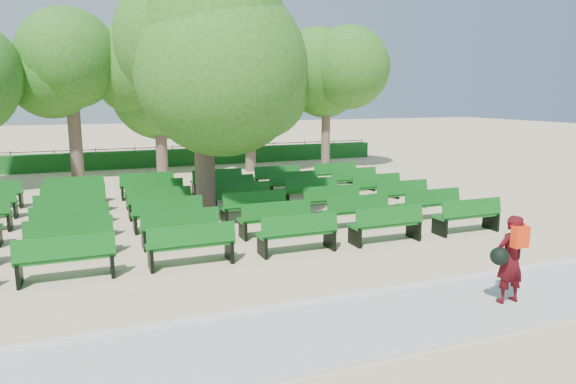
% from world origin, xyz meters
% --- Properties ---
extents(ground, '(120.00, 120.00, 0.00)m').
position_xyz_m(ground, '(0.00, 0.00, 0.00)').
color(ground, '#CBAF86').
extents(paving, '(30.00, 2.20, 0.06)m').
position_xyz_m(paving, '(0.00, -7.40, 0.03)').
color(paving, '#B5B5B0').
rests_on(paving, ground).
extents(curb, '(30.00, 0.12, 0.10)m').
position_xyz_m(curb, '(0.00, -6.25, 0.05)').
color(curb, silver).
rests_on(curb, ground).
extents(hedge, '(26.00, 0.70, 0.90)m').
position_xyz_m(hedge, '(0.00, 14.00, 0.45)').
color(hedge, '#175B1E').
rests_on(hedge, ground).
extents(fence, '(26.00, 0.10, 1.02)m').
position_xyz_m(fence, '(0.00, 14.40, 0.00)').
color(fence, black).
rests_on(fence, ground).
extents(tree_line, '(21.80, 6.80, 7.04)m').
position_xyz_m(tree_line, '(0.00, 10.00, 0.00)').
color(tree_line, '#30711E').
rests_on(tree_line, ground).
extents(bench_array, '(2.01, 0.76, 1.24)m').
position_xyz_m(bench_array, '(-0.07, 1.03, 0.10)').
color(bench_array, '#0F5916').
rests_on(bench_array, ground).
extents(tree_among, '(5.13, 5.13, 7.08)m').
position_xyz_m(tree_among, '(-0.04, 1.17, 4.74)').
color(tree_among, brown).
rests_on(tree_among, ground).
extents(person, '(0.77, 0.46, 1.65)m').
position_xyz_m(person, '(3.63, -7.57, 0.91)').
color(person, '#3E080D').
rests_on(person, ground).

